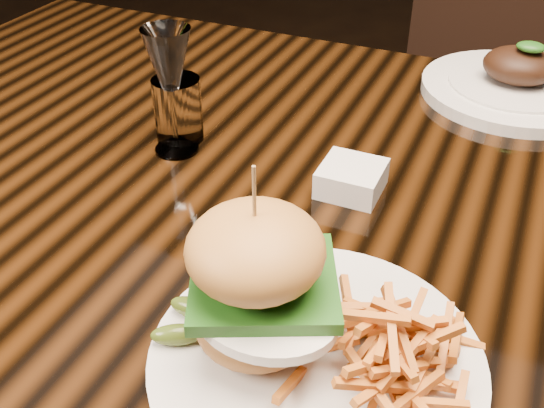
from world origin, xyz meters
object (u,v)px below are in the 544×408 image
at_px(dining_table, 351,245).
at_px(chair_far, 489,80).
at_px(burger_plate, 311,324).
at_px(far_dish, 515,85).
at_px(wine_glass, 168,64).

height_order(dining_table, chair_far, chair_far).
height_order(burger_plate, far_dish, burger_plate).
relative_size(dining_table, wine_glass, 9.70).
relative_size(dining_table, burger_plate, 5.63).
bearing_deg(dining_table, wine_glass, 178.95).
xyz_separation_m(wine_glass, far_dish, (0.39, 0.35, -0.10)).
bearing_deg(burger_plate, far_dish, 68.31).
xyz_separation_m(wine_glass, chair_far, (0.31, 0.89, -0.33)).
bearing_deg(far_dish, wine_glass, -137.93).
xyz_separation_m(far_dish, chair_far, (-0.07, 0.54, -0.23)).
height_order(far_dish, chair_far, chair_far).
bearing_deg(chair_far, wine_glass, -107.15).
xyz_separation_m(burger_plate, wine_glass, (-0.29, 0.27, 0.07)).
relative_size(burger_plate, far_dish, 1.03).
bearing_deg(burger_plate, chair_far, 75.94).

